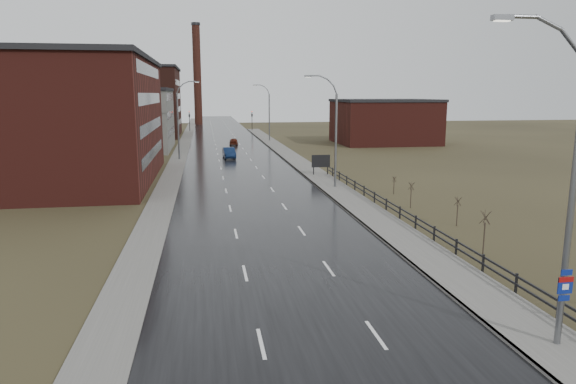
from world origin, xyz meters
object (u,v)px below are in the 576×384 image
object	(u,v)px
car_far	(234,142)
streetlight_main	(565,192)
billboard	(321,162)
car_near	(229,153)

from	to	relation	value
car_far	streetlight_main	bearing A→B (deg)	99.36
streetlight_main	car_far	world-z (taller)	streetlight_main
streetlight_main	billboard	size ratio (longest dim) A/B	4.82
billboard	car_near	xyz separation A→B (m)	(-9.83, 18.51, -0.91)
streetlight_main	car_near	distance (m)	61.44
billboard	car_near	size ratio (longest dim) A/B	0.52
streetlight_main	car_near	world-z (taller)	streetlight_main
car_near	billboard	bearing A→B (deg)	-65.06
billboard	car_near	world-z (taller)	billboard
streetlight_main	car_near	xyz separation A→B (m)	(-9.20, 60.52, -5.27)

